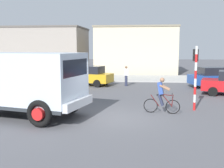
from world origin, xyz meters
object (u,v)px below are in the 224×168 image
cyclist (162,95)px  traffic_light_pole (196,69)px  car_red_near (88,75)px  pedestrian_near_kerb (126,76)px  truck_foreground (25,80)px  car_far_side (215,77)px

cyclist → traffic_light_pole: 2.27m
car_red_near → pedestrian_near_kerb: pedestrian_near_kerb is taller
traffic_light_pole → car_red_near: size_ratio=0.74×
truck_foreground → pedestrian_near_kerb: 11.19m
traffic_light_pole → pedestrian_near_kerb: (-3.87, 8.25, -1.22)m
cyclist → car_red_near: (-5.32, 9.21, -0.05)m
cyclist → traffic_light_pole: (1.70, 0.89, 1.20)m
cyclist → car_far_side: size_ratio=0.40×
cyclist → car_red_near: bearing=120.0°
cyclist → truck_foreground: bearing=-168.4°
car_red_near → pedestrian_near_kerb: size_ratio=2.66×
car_red_near → car_far_side: same height
cyclist → car_far_side: (4.79, 8.94, -0.05)m
truck_foreground → cyclist: bearing=11.6°
traffic_light_pole → car_far_side: traffic_light_pole is taller
car_far_side → car_red_near: bearing=178.5°
cyclist → car_red_near: 10.64m
traffic_light_pole → pedestrian_near_kerb: bearing=115.1°
traffic_light_pole → car_far_side: size_ratio=0.75×
cyclist → car_red_near: size_ratio=0.40×
car_red_near → pedestrian_near_kerb: bearing=-1.3°
truck_foreground → cyclist: size_ratio=3.40×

